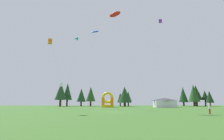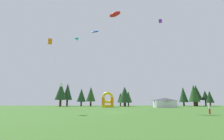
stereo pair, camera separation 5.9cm
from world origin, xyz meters
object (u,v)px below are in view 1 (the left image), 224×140
Objects in this scene: kite_cyan_delta at (76,38)px; kite_orange_box at (50,41)px; kite_blue_parafoil at (95,32)px; kite_purple_box at (160,21)px; inflatable_blue_arch at (107,102)px; kite_white_box at (61,85)px; festival_tent at (165,103)px; kite_red_parafoil at (115,14)px; person_midfield at (209,108)px.

kite_cyan_delta is 1.56× the size of kite_orange_box.
kite_blue_parafoil reaches higher than kite_orange_box.
kite_purple_box reaches higher than kite_cyan_delta.
kite_purple_box is 0.98× the size of kite_blue_parafoil.
kite_cyan_delta is at bearing -137.07° from inflatable_blue_arch.
kite_cyan_delta is 15.86m from kite_white_box.
festival_tent is (32.22, 27.06, -12.56)m from kite_orange_box.
kite_red_parafoil is 4.29× the size of inflatable_blue_arch.
kite_cyan_delta is at bearing 28.03° from person_midfield.
festival_tent is at bearing 40.03° from kite_orange_box.
kite_purple_box is at bearing -108.54° from festival_tent.
person_midfield is (2.13, -16.08, -22.73)m from kite_purple_box.
kite_white_box is at bearing 174.31° from kite_blue_parafoil.
kite_cyan_delta is 0.98× the size of kite_red_parafoil.
kite_blue_parafoil reaches higher than person_midfield.
kite_cyan_delta is 26.88m from kite_purple_box.
kite_orange_box is 8.35× the size of person_midfield.
kite_orange_box is (-26.45, -9.86, -9.57)m from kite_purple_box.
kite_blue_parafoil is (-18.44, 9.22, 0.45)m from kite_purple_box.
kite_white_box is 18.34m from inflatable_blue_arch.
kite_orange_box is 2.70× the size of inflatable_blue_arch.
kite_cyan_delta reaches higher than person_midfield.
kite_red_parafoil reaches higher than inflatable_blue_arch.
inflatable_blue_arch is (10.51, 9.78, -20.38)m from kite_cyan_delta.
kite_blue_parafoil is 3.44× the size of festival_tent.
kite_red_parafoil is at bearing 18.56° from kite_orange_box.
kite_red_parafoil is at bearing -157.59° from kite_purple_box.
kite_purple_box reaches higher than person_midfield.
kite_purple_box is 32.96m from inflatable_blue_arch.
person_midfield is at bearing -44.66° from kite_cyan_delta.
kite_orange_box is at bearing -83.45° from kite_white_box.
kite_orange_box reaches higher than inflatable_blue_arch.
person_midfield is 0.32× the size of inflatable_blue_arch.
kite_blue_parafoil is at bearing 21.80° from person_midfield.
kite_white_box is 35.63m from festival_tent.
kite_orange_box is at bearing -161.44° from kite_red_parafoil.
kite_orange_box is (2.31, -20.11, 7.18)m from kite_white_box.
person_midfield is at bearing -12.29° from kite_orange_box.
kite_orange_box is 34.71m from inflatable_blue_arch.
festival_tent is (3.64, 33.29, 0.61)m from person_midfield.
kite_cyan_delta is at bearing 168.88° from kite_blue_parafoil.
kite_orange_box is 32.07m from person_midfield.
kite_white_box is 1.36× the size of inflatable_blue_arch.
kite_white_box is 0.32× the size of kite_red_parafoil.
kite_red_parafoil is (5.64, -14.50, -1.36)m from kite_blue_parafoil.
kite_blue_parafoil is 13.99× the size of person_midfield.
kite_red_parafoil is 3.27× the size of festival_tent.
inflatable_blue_arch reaches higher than festival_tent.
kite_blue_parafoil reaches higher than kite_cyan_delta.
kite_purple_box is at bearing -22.91° from kite_cyan_delta.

